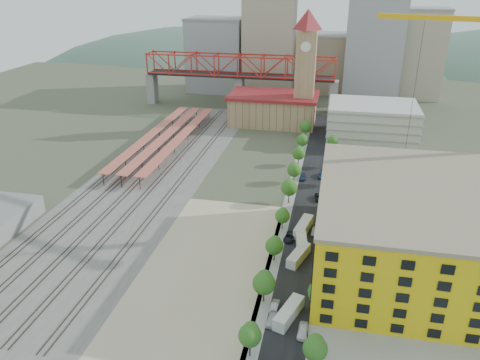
% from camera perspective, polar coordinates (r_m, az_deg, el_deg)
% --- Properties ---
extents(ground, '(400.00, 400.00, 0.00)m').
position_cam_1_polar(ground, '(132.34, 1.16, -3.38)').
color(ground, '#474C38').
rests_on(ground, ground).
extents(ballast_strip, '(36.00, 165.00, 0.06)m').
position_cam_1_polar(ballast_strip, '(157.18, -10.63, 0.79)').
color(ballast_strip, '#605E59').
rests_on(ballast_strip, ground).
extents(dirt_lot, '(28.00, 67.00, 0.06)m').
position_cam_1_polar(dirt_lot, '(106.79, -4.21, -10.76)').
color(dirt_lot, tan).
rests_on(dirt_lot, ground).
extents(street_asphalt, '(12.00, 170.00, 0.06)m').
position_cam_1_polar(street_asphalt, '(144.13, 8.54, -1.25)').
color(street_asphalt, black).
rests_on(street_asphalt, ground).
extents(sidewalk_west, '(3.00, 170.00, 0.04)m').
position_cam_1_polar(sidewalk_west, '(144.45, 6.37, -1.07)').
color(sidewalk_west, gray).
rests_on(sidewalk_west, ground).
extents(sidewalk_east, '(3.00, 170.00, 0.04)m').
position_cam_1_polar(sidewalk_east, '(144.03, 10.72, -1.44)').
color(sidewalk_east, gray).
rests_on(sidewalk_east, ground).
extents(construction_pad, '(50.00, 90.00, 0.06)m').
position_cam_1_polar(construction_pad, '(115.66, 21.95, -9.67)').
color(construction_pad, gray).
rests_on(construction_pad, ground).
extents(rail_tracks, '(26.56, 160.00, 0.18)m').
position_cam_1_polar(rail_tracks, '(157.80, -11.24, 0.88)').
color(rail_tracks, '#382B23').
rests_on(rail_tracks, ground).
extents(platform_canopies, '(16.00, 80.00, 4.12)m').
position_cam_1_polar(platform_canopies, '(181.44, -9.00, 5.41)').
color(platform_canopies, '#BA6A47').
rests_on(platform_canopies, ground).
extents(station_hall, '(38.00, 24.00, 13.10)m').
position_cam_1_polar(station_hall, '(206.59, 4.09, 8.70)').
color(station_hall, tan).
rests_on(station_hall, ground).
extents(clock_tower, '(12.00, 12.00, 52.00)m').
position_cam_1_polar(clock_tower, '(198.69, 8.03, 14.43)').
color(clock_tower, tan).
rests_on(clock_tower, ground).
extents(parking_garage, '(34.00, 26.00, 14.00)m').
position_cam_1_polar(parking_garage, '(193.79, 15.76, 6.93)').
color(parking_garage, silver).
rests_on(parking_garage, ground).
extents(truss_bridge, '(94.00, 9.60, 25.60)m').
position_cam_1_polar(truss_bridge, '(229.33, -0.08, 13.41)').
color(truss_bridge, gray).
rests_on(truss_bridge, ground).
extents(construction_building, '(44.60, 50.60, 18.80)m').
position_cam_1_polar(construction_building, '(110.44, 21.16, -5.51)').
color(construction_building, yellow).
rests_on(construction_building, ground).
extents(street_trees, '(15.40, 124.40, 8.00)m').
position_cam_1_polar(street_trees, '(135.15, 8.24, -3.03)').
color(street_trees, '#275B1B').
rests_on(street_trees, ground).
extents(skyline, '(133.00, 46.00, 60.00)m').
position_cam_1_polar(skyline, '(261.10, 8.94, 15.30)').
color(skyline, '#9EA0A3').
rests_on(skyline, ground).
extents(distant_hills, '(647.00, 264.00, 227.00)m').
position_cam_1_polar(distant_hills, '(401.66, 14.46, 2.69)').
color(distant_hills, '#4C6B59').
rests_on(distant_hills, ground).
extents(site_trailer_a, '(5.33, 9.66, 2.56)m').
position_cam_1_polar(site_trailer_a, '(93.23, 5.97, -15.81)').
color(site_trailer_a, silver).
rests_on(site_trailer_a, ground).
extents(site_trailer_b, '(5.04, 9.27, 2.46)m').
position_cam_1_polar(site_trailer_b, '(109.63, 7.15, -9.13)').
color(site_trailer_b, silver).
rests_on(site_trailer_b, ground).
extents(site_trailer_c, '(3.84, 9.52, 2.53)m').
position_cam_1_polar(site_trailer_c, '(115.48, 7.47, -7.27)').
color(site_trailer_c, silver).
rests_on(site_trailer_c, ground).
extents(site_trailer_d, '(4.47, 10.14, 2.69)m').
position_cam_1_polar(site_trailer_d, '(120.99, 7.74, -5.69)').
color(site_trailer_d, silver).
rests_on(site_trailer_d, ground).
extents(car_0, '(2.18, 4.58, 1.51)m').
position_cam_1_polar(car_0, '(92.32, 3.89, -16.62)').
color(car_0, silver).
rests_on(car_0, ground).
extents(car_1, '(1.73, 4.15, 1.33)m').
position_cam_1_polar(car_1, '(95.36, 4.23, -15.15)').
color(car_1, '#9E9DA3').
rests_on(car_1, ground).
extents(car_2, '(3.06, 5.45, 1.44)m').
position_cam_1_polar(car_2, '(117.43, 6.07, -6.93)').
color(car_2, black).
rests_on(car_2, ground).
extents(car_3, '(1.98, 4.69, 1.35)m').
position_cam_1_polar(car_3, '(151.38, 7.64, 0.34)').
color(car_3, navy).
rests_on(car_3, ground).
extents(car_4, '(2.02, 4.65, 1.56)m').
position_cam_1_polar(car_4, '(90.47, 7.65, -17.79)').
color(car_4, silver).
rests_on(car_4, ground).
extents(car_5, '(1.81, 4.37, 1.41)m').
position_cam_1_polar(car_5, '(120.77, 9.13, -6.19)').
color(car_5, gray).
rests_on(car_5, ground).
extents(car_6, '(3.03, 5.21, 1.36)m').
position_cam_1_polar(car_6, '(138.42, 9.62, -2.13)').
color(car_6, black).
rests_on(car_6, ground).
extents(car_7, '(2.69, 5.48, 1.53)m').
position_cam_1_polar(car_7, '(153.75, 9.95, 0.60)').
color(car_7, '#1B344F').
rests_on(car_7, ground).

